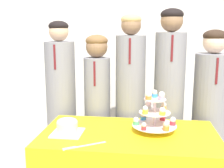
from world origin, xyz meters
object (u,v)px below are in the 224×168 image
cupcake_stand (155,114)px  student_1 (97,111)px  student_3 (168,104)px  student_0 (61,106)px  cake_knife (77,147)px  round_cake (67,126)px  student_2 (130,106)px  student_4 (209,116)px

cupcake_stand → student_1: student_1 is taller
student_1 → student_3: 0.67m
student_0 → student_3: 1.01m
cake_knife → cupcake_stand: size_ratio=0.79×
student_1 → round_cake: bearing=-100.5°
cake_knife → student_2: bearing=38.9°
student_3 → cupcake_stand: bearing=-105.6°
cupcake_stand → student_2: student_2 is taller
round_cake → student_1: (0.11, 0.62, -0.06)m
student_2 → student_3: 0.35m
round_cake → student_2: (0.42, 0.62, 0.00)m
student_0 → cake_knife: bearing=-66.4°
student_0 → student_1: bearing=-0.0°
round_cake → student_3: size_ratio=0.13×
cupcake_stand → student_2: size_ratio=0.21×
student_0 → student_3: size_ratio=0.94×
round_cake → student_4: 1.30m
student_3 → student_2: bearing=-180.0°
student_2 → student_1: bearing=-180.0°
cake_knife → student_4: (1.01, 0.85, -0.02)m
cake_knife → student_4: student_4 is taller
round_cake → cake_knife: 0.27m
round_cake → student_0: (-0.24, 0.62, -0.03)m
cake_knife → student_1: 0.85m
student_3 → student_4: size_ratio=1.12×
student_1 → cupcake_stand: bearing=-42.9°
round_cake → student_3: bearing=38.6°
round_cake → student_1: size_ratio=0.15×
student_1 → student_3: (0.66, 0.00, 0.09)m
student_0 → student_1: (0.35, -0.00, -0.03)m
student_0 → student_4: 1.38m
student_1 → student_3: student_3 is taller
student_1 → student_2: bearing=0.0°
student_2 → student_3: bearing=0.0°
cupcake_stand → student_0: size_ratio=0.22×
student_0 → student_3: student_3 is taller
student_0 → student_4: size_ratio=1.05×
cupcake_stand → student_0: student_0 is taller
round_cake → student_1: student_1 is taller
cake_knife → round_cake: bearing=87.8°
round_cake → cake_knife: bearing=-60.0°
cupcake_stand → student_3: size_ratio=0.20×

